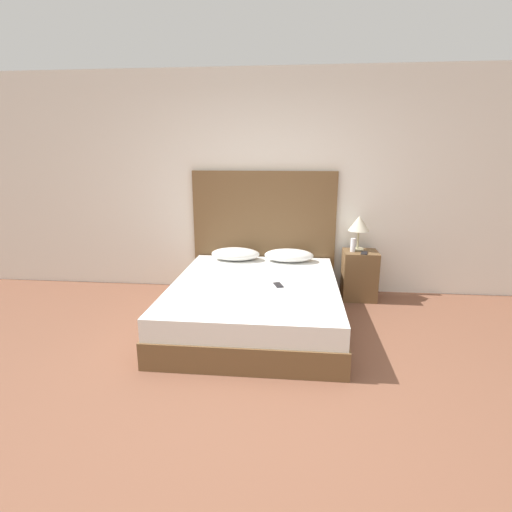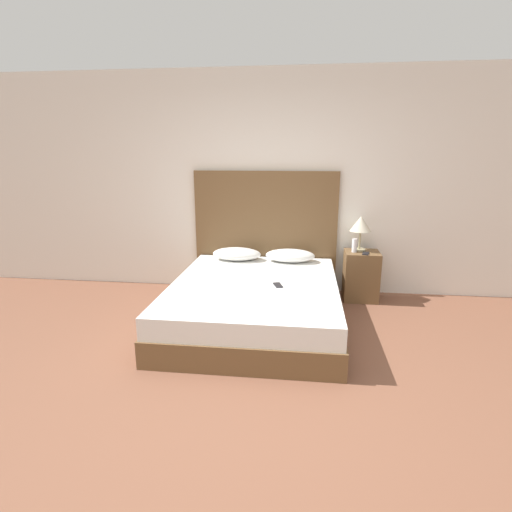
# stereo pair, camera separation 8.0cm
# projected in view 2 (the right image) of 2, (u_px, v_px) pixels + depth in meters

# --- Properties ---
(ground_plane) EXTENTS (16.00, 16.00, 0.00)m
(ground_plane) POSITION_uv_depth(u_px,v_px,m) (245.00, 403.00, 2.85)
(ground_plane) COLOR brown
(wall_back) EXTENTS (10.00, 0.06, 2.70)m
(wall_back) POSITION_uv_depth(u_px,v_px,m) (274.00, 184.00, 4.94)
(wall_back) COLOR white
(wall_back) RESTS_ON ground_plane
(bed) EXTENTS (1.70, 2.10, 0.45)m
(bed) POSITION_uv_depth(u_px,v_px,m) (255.00, 303.00, 4.13)
(bed) COLOR brown
(bed) RESTS_ON ground_plane
(headboard) EXTENTS (1.78, 0.05, 1.51)m
(headboard) POSITION_uv_depth(u_px,v_px,m) (265.00, 232.00, 5.03)
(headboard) COLOR brown
(headboard) RESTS_ON ground_plane
(pillow_left) EXTENTS (0.59, 0.33, 0.15)m
(pillow_left) POSITION_uv_depth(u_px,v_px,m) (237.00, 254.00, 4.90)
(pillow_left) COLOR white
(pillow_left) RESTS_ON bed
(pillow_right) EXTENTS (0.59, 0.33, 0.15)m
(pillow_right) POSITION_uv_depth(u_px,v_px,m) (290.00, 256.00, 4.82)
(pillow_right) COLOR white
(pillow_right) RESTS_ON bed
(phone_on_bed) EXTENTS (0.12, 0.16, 0.01)m
(phone_on_bed) POSITION_uv_depth(u_px,v_px,m) (278.00, 285.00, 3.97)
(phone_on_bed) COLOR #232328
(phone_on_bed) RESTS_ON bed
(nightstand) EXTENTS (0.40, 0.36, 0.59)m
(nightstand) POSITION_uv_depth(u_px,v_px,m) (361.00, 276.00, 4.79)
(nightstand) COLOR brown
(nightstand) RESTS_ON ground_plane
(table_lamp) EXTENTS (0.25, 0.25, 0.41)m
(table_lamp) POSITION_uv_depth(u_px,v_px,m) (361.00, 225.00, 4.71)
(table_lamp) COLOR tan
(table_lamp) RESTS_ON nightstand
(phone_on_nightstand) EXTENTS (0.10, 0.16, 0.01)m
(phone_on_nightstand) POSITION_uv_depth(u_px,v_px,m) (366.00, 253.00, 4.63)
(phone_on_nightstand) COLOR black
(phone_on_nightstand) RESTS_ON nightstand
(toiletry_bottle) EXTENTS (0.06, 0.06, 0.16)m
(toiletry_bottle) POSITION_uv_depth(u_px,v_px,m) (354.00, 245.00, 4.69)
(toiletry_bottle) COLOR silver
(toiletry_bottle) RESTS_ON nightstand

